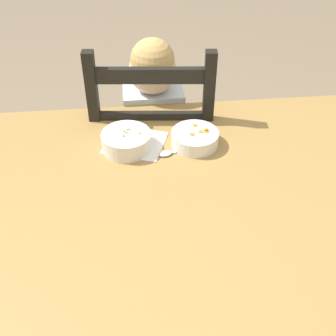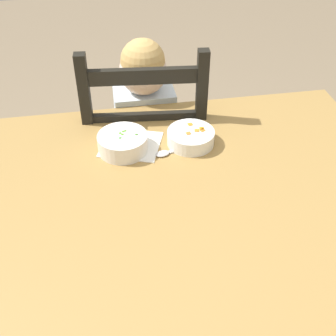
% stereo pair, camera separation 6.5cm
% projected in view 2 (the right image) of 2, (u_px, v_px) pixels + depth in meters
% --- Properties ---
extents(dining_table, '(1.32, 0.98, 0.73)m').
position_uv_depth(dining_table, '(174.00, 223.00, 1.25)').
color(dining_table, '#A37D42').
rests_on(dining_table, ground).
extents(dining_chair, '(0.46, 0.46, 0.97)m').
position_uv_depth(dining_chair, '(146.00, 159.00, 1.78)').
color(dining_chair, black).
rests_on(dining_chair, ground).
extents(child_figure, '(0.32, 0.31, 0.95)m').
position_uv_depth(child_figure, '(146.00, 124.00, 1.67)').
color(child_figure, silver).
rests_on(child_figure, ground).
extents(bowl_of_peas, '(0.15, 0.15, 0.06)m').
position_uv_depth(bowl_of_peas, '(123.00, 142.00, 1.35)').
color(bowl_of_peas, white).
rests_on(bowl_of_peas, dining_table).
extents(bowl_of_carrots, '(0.15, 0.15, 0.05)m').
position_uv_depth(bowl_of_carrots, '(191.00, 137.00, 1.38)').
color(bowl_of_carrots, white).
rests_on(bowl_of_carrots, dining_table).
extents(spoon, '(0.14, 0.06, 0.01)m').
position_uv_depth(spoon, '(169.00, 152.00, 1.35)').
color(spoon, silver).
rests_on(spoon, dining_table).
extents(paper_napkin, '(0.22, 0.21, 0.00)m').
position_uv_depth(paper_napkin, '(131.00, 144.00, 1.38)').
color(paper_napkin, white).
rests_on(paper_napkin, dining_table).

